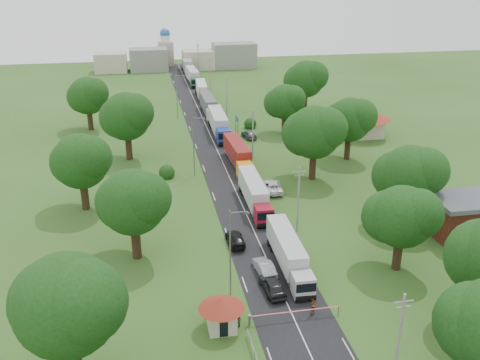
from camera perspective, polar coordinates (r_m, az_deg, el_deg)
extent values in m
plane|color=#2F4E1A|center=(75.14, 0.55, -3.39)|extent=(260.00, 260.00, 0.00)
cube|color=black|center=(93.30, -1.83, 1.82)|extent=(8.00, 200.00, 0.04)
cylinder|color=slate|center=(53.02, 1.02, -14.76)|extent=(0.20, 0.20, 1.10)
cube|color=slate|center=(52.73, 1.02, -14.32)|extent=(0.35, 0.35, 0.25)
cylinder|color=red|center=(53.68, 5.87, -13.77)|extent=(9.00, 0.12, 0.12)
cylinder|color=slate|center=(55.25, 10.47, -13.53)|extent=(0.10, 0.10, 1.00)
cube|color=#BCB09C|center=(52.26, -1.97, -14.51)|extent=(2.60, 2.60, 2.40)
cone|color=maroon|center=(51.26, -2.00, -12.99)|extent=(4.40, 4.40, 1.10)
cube|color=black|center=(52.31, -0.51, -14.19)|extent=(0.02, 1.20, 0.90)
cube|color=black|center=(51.34, -1.74, -15.55)|extent=(0.80, 0.02, 1.90)
cylinder|color=slate|center=(106.40, -0.23, 5.55)|extent=(0.12, 0.12, 4.00)
cylinder|color=slate|center=(108.67, -0.46, 5.91)|extent=(0.12, 0.12, 4.00)
cube|color=navy|center=(107.09, -0.35, 6.55)|extent=(0.06, 3.00, 1.00)
cube|color=silver|center=(107.09, -0.35, 6.55)|extent=(0.07, 3.10, 0.06)
cylinder|color=gray|center=(46.05, 16.54, -16.21)|extent=(0.24, 0.24, 9.00)
cube|color=gray|center=(43.85, 17.09, -12.30)|extent=(1.60, 0.10, 0.10)
cube|color=gray|center=(44.13, 17.01, -12.83)|extent=(1.20, 0.10, 0.10)
cylinder|color=gray|center=(68.32, 6.23, -2.08)|extent=(0.24, 0.24, 9.00)
cube|color=gray|center=(66.86, 6.37, 0.89)|extent=(1.60, 0.10, 0.10)
cube|color=gray|center=(67.04, 6.35, 0.49)|extent=(1.20, 0.10, 0.10)
cylinder|color=gray|center=(93.72, 1.37, 4.83)|extent=(0.24, 0.24, 9.00)
cube|color=gray|center=(92.66, 1.39, 7.07)|extent=(1.60, 0.10, 0.10)
cube|color=gray|center=(92.79, 1.39, 6.78)|extent=(1.20, 0.10, 0.10)
cylinder|color=gray|center=(120.28, -1.42, 8.73)|extent=(0.24, 0.24, 9.00)
cube|color=gray|center=(119.46, -1.43, 10.51)|extent=(1.60, 0.10, 0.10)
cube|color=gray|center=(119.56, -1.43, 10.27)|extent=(1.20, 0.10, 0.10)
cylinder|color=gray|center=(147.37, -3.22, 11.21)|extent=(0.24, 0.24, 9.00)
cube|color=gray|center=(146.70, -3.25, 12.66)|extent=(1.60, 0.10, 0.10)
cube|color=gray|center=(146.78, -3.25, 12.47)|extent=(1.20, 0.10, 0.10)
cylinder|color=gray|center=(174.75, -4.47, 12.90)|extent=(0.24, 0.24, 9.00)
cube|color=gray|center=(174.19, -4.51, 14.13)|extent=(1.60, 0.10, 0.10)
cube|color=gray|center=(174.26, -4.51, 13.97)|extent=(1.20, 0.10, 0.10)
cylinder|color=slate|center=(54.51, -1.06, -8.02)|extent=(0.16, 0.16, 10.00)
cube|color=slate|center=(52.45, -0.12, -3.48)|extent=(1.80, 0.10, 0.10)
cube|color=slate|center=(52.65, 0.74, -3.56)|extent=(0.50, 0.22, 0.15)
cylinder|color=slate|center=(86.32, -4.97, 3.56)|extent=(0.16, 0.16, 10.00)
cube|color=slate|center=(85.03, -4.47, 6.60)|extent=(1.80, 0.10, 0.10)
cube|color=slate|center=(85.16, -3.93, 6.54)|extent=(0.50, 0.22, 0.15)
cylinder|color=slate|center=(119.92, -6.75, 8.79)|extent=(0.16, 0.16, 10.00)
cube|color=slate|center=(118.99, -6.41, 11.02)|extent=(1.80, 0.10, 0.10)
cube|color=slate|center=(119.08, -6.02, 10.97)|extent=(0.50, 0.22, 0.15)
sphere|color=#12380F|center=(46.21, 23.93, -13.86)|extent=(6.60, 6.60, 6.60)
cylinder|color=#382616|center=(63.41, 16.45, -7.57)|extent=(1.04, 1.04, 3.85)
sphere|color=#12380F|center=(61.30, 16.92, -3.76)|extent=(7.00, 7.00, 7.00)
sphere|color=#12380F|center=(60.78, 18.46, -3.41)|extent=(5.50, 5.50, 5.50)
sphere|color=#12380F|center=(62.08, 15.53, -3.78)|extent=(6.00, 6.00, 6.00)
cylinder|color=#382616|center=(73.78, 17.25, -3.16)|extent=(1.08, 1.08, 4.20)
sphere|color=#12380F|center=(71.83, 17.71, 0.54)|extent=(7.70, 7.70, 7.70)
sphere|color=#12380F|center=(71.30, 19.16, 0.91)|extent=(6.05, 6.05, 6.05)
sphere|color=#12380F|center=(72.65, 16.40, 0.48)|extent=(6.60, 6.60, 6.60)
cylinder|color=#382616|center=(86.29, 7.76, 1.51)|extent=(1.12, 1.12, 4.55)
sphere|color=#12380F|center=(84.51, 7.95, 5.05)|extent=(8.40, 8.40, 8.40)
sphere|color=#12380F|center=(83.65, 9.22, 5.44)|extent=(6.60, 6.60, 6.60)
sphere|color=#12380F|center=(85.68, 6.85, 4.93)|extent=(7.20, 7.20, 7.20)
cylinder|color=#382616|center=(96.42, 11.39, 3.39)|extent=(1.08, 1.08, 4.20)
sphere|color=#12380F|center=(94.94, 11.62, 6.32)|extent=(7.70, 7.70, 7.70)
sphere|color=#12380F|center=(94.27, 12.69, 6.64)|extent=(6.05, 6.05, 6.05)
sphere|color=#12380F|center=(95.91, 10.68, 6.21)|extent=(6.60, 6.60, 6.60)
cylinder|color=#382616|center=(109.66, 4.73, 5.94)|extent=(1.04, 1.04, 3.85)
sphere|color=#12380F|center=(108.46, 4.80, 8.32)|extent=(7.00, 7.00, 7.00)
sphere|color=#12380F|center=(107.68, 5.61, 8.60)|extent=(5.50, 5.50, 5.50)
sphere|color=#12380F|center=(109.49, 4.11, 8.20)|extent=(6.00, 6.00, 6.00)
cylinder|color=#382616|center=(125.95, 6.94, 8.15)|extent=(1.12, 1.12, 4.55)
sphere|color=#12380F|center=(124.74, 7.06, 10.64)|extent=(8.40, 8.40, 8.40)
sphere|color=#12380F|center=(123.90, 7.92, 10.94)|extent=(6.60, 6.60, 6.60)
sphere|color=#12380F|center=(125.91, 6.31, 10.50)|extent=(7.20, 7.20, 7.20)
sphere|color=#12380F|center=(44.49, -17.97, -12.57)|extent=(8.40, 8.40, 8.40)
sphere|color=#12380F|center=(42.80, -16.25, -12.39)|extent=(6.60, 6.60, 6.60)
sphere|color=#12380F|center=(46.25, -19.18, -12.19)|extent=(7.20, 7.20, 7.20)
cylinder|color=#382616|center=(64.12, -11.02, -6.49)|extent=(1.08, 1.08, 4.20)
sphere|color=#12380F|center=(61.87, -11.36, -2.32)|extent=(7.70, 7.70, 7.70)
sphere|color=#12380F|center=(60.50, -10.12, -1.94)|extent=(6.05, 6.05, 6.05)
sphere|color=#12380F|center=(63.39, -12.32, -2.33)|extent=(6.60, 6.60, 6.60)
cylinder|color=#382616|center=(78.14, -16.23, -1.60)|extent=(1.08, 1.08, 4.20)
sphere|color=#12380F|center=(76.30, -16.64, 1.93)|extent=(7.70, 7.70, 7.70)
sphere|color=#12380F|center=(74.85, -15.73, 2.31)|extent=(6.05, 6.05, 6.05)
sphere|color=#12380F|center=(77.90, -17.31, 1.83)|extent=(6.60, 6.60, 6.60)
cylinder|color=#382616|center=(96.36, -11.78, 3.46)|extent=(1.12, 1.12, 4.55)
sphere|color=#12380F|center=(94.77, -12.04, 6.65)|extent=(8.40, 8.40, 8.40)
sphere|color=#12380F|center=(93.34, -11.16, 7.06)|extent=(6.60, 6.60, 6.60)
sphere|color=#12380F|center=(96.41, -12.72, 6.49)|extent=(7.20, 7.20, 7.20)
cylinder|color=#382616|center=(116.03, -15.69, 6.19)|extent=(1.08, 1.08, 4.20)
sphere|color=#12380F|center=(114.80, -15.95, 8.64)|extent=(7.70, 7.70, 7.70)
sphere|color=#12380F|center=(113.43, -15.34, 8.98)|extent=(6.05, 6.05, 6.05)
sphere|color=#12380F|center=(116.37, -16.42, 8.49)|extent=(6.60, 6.60, 6.60)
cube|color=maroon|center=(73.58, 22.83, -3.85)|extent=(8.00, 6.00, 4.60)
cube|color=#47494F|center=(72.56, 23.13, -2.00)|extent=(8.60, 6.60, 0.60)
cube|color=#BCB09C|center=(110.02, 13.01, 5.54)|extent=(7.00, 5.00, 4.00)
cone|color=maroon|center=(109.25, 13.14, 6.99)|extent=(10.08, 10.08, 1.80)
cube|color=gray|center=(178.87, -9.71, 12.55)|extent=(12.00, 8.00, 7.00)
cube|color=#BCB09C|center=(179.95, -4.48, 12.68)|extent=(10.00, 8.00, 6.00)
cube|color=gray|center=(181.47, -0.63, 13.15)|extent=(14.00, 8.00, 8.00)
cube|color=#BCB09C|center=(179.14, -13.62, 12.10)|extent=(10.00, 8.00, 6.00)
cube|color=#BCB09C|center=(186.89, -7.91, 13.21)|extent=(5.00, 5.00, 8.00)
cylinder|color=silver|center=(186.20, -7.99, 14.73)|extent=(3.20, 3.20, 2.00)
sphere|color=#2659B2|center=(186.00, -8.02, 15.22)|extent=(3.40, 3.40, 3.40)
cube|color=#BCBCBC|center=(56.82, 6.73, -11.04)|extent=(2.26, 2.26, 2.31)
cube|color=black|center=(55.76, 7.09, -11.37)|extent=(2.12, 0.07, 1.02)
cube|color=slate|center=(56.50, 7.01, -12.40)|extent=(2.04, 0.29, 0.32)
cube|color=slate|center=(62.46, 4.96, -8.44)|extent=(2.36, 10.67, 0.28)
cube|color=silver|center=(61.86, 4.94, -6.99)|extent=(2.55, 10.95, 2.77)
cylinder|color=black|center=(56.70, 6.94, -12.31)|extent=(2.17, 0.92, 0.92)
cylinder|color=black|center=(58.01, 6.45, -11.40)|extent=(2.17, 0.92, 0.92)
cylinder|color=black|center=(65.27, 4.20, -7.20)|extent=(2.17, 0.92, 0.92)
cylinder|color=black|center=(66.44, 3.90, -6.63)|extent=(2.17, 0.92, 0.92)
cube|color=maroon|center=(70.81, 2.55, -3.75)|extent=(2.33, 2.33, 2.39)
cube|color=black|center=(69.66, 2.76, -3.91)|extent=(2.20, 0.05, 1.05)
cube|color=slate|center=(70.28, 2.73, -4.84)|extent=(2.11, 0.28, 0.33)
cube|color=slate|center=(77.05, 1.41, -2.13)|extent=(2.36, 11.03, 0.29)
cube|color=silver|center=(76.62, 1.38, -0.87)|extent=(2.56, 11.32, 2.87)
cylinder|color=black|center=(70.51, 2.69, -4.79)|extent=(2.25, 0.96, 0.96)
cylinder|color=black|center=(72.01, 2.38, -4.18)|extent=(2.25, 0.96, 0.96)
cylinder|color=black|center=(80.14, 0.92, -1.32)|extent=(2.25, 0.96, 0.96)
cylinder|color=black|center=(81.43, 0.72, -0.92)|extent=(2.25, 0.96, 0.96)
cube|color=orange|center=(85.88, 0.51, 1.08)|extent=(2.45, 2.45, 2.45)
cube|color=black|center=(84.68, 0.67, 1.01)|extent=(2.25, 0.12, 1.08)
cube|color=slate|center=(85.21, 0.66, 0.20)|extent=(2.16, 0.34, 0.34)
cube|color=slate|center=(92.46, -0.31, 2.13)|extent=(2.75, 11.34, 0.29)
cube|color=maroon|center=(92.14, -0.34, 3.22)|extent=(2.95, 11.64, 2.93)
cylinder|color=black|center=(85.45, 0.62, 0.23)|extent=(2.30, 0.98, 0.98)
cylinder|color=black|center=(87.06, 0.40, 0.65)|extent=(2.30, 0.98, 0.98)
cylinder|color=black|center=(95.71, -0.68, 2.68)|extent=(2.30, 0.98, 0.98)
cylinder|color=black|center=(97.07, -0.83, 2.96)|extent=(2.30, 0.98, 0.98)
cube|color=#1C38A9|center=(102.44, -1.73, 4.68)|extent=(2.62, 2.62, 2.67)
cube|color=black|center=(101.11, -1.62, 4.67)|extent=(2.46, 0.08, 1.18)
cube|color=slate|center=(101.62, -1.61, 3.90)|extent=(2.36, 0.30, 0.37)
cube|color=slate|center=(109.77, -2.34, 5.41)|extent=(2.74, 12.35, 0.32)
cube|color=silver|center=(109.54, -2.38, 6.42)|extent=(2.96, 12.67, 3.21)
cylinder|color=black|center=(101.88, -1.64, 3.92)|extent=(2.51, 1.07, 1.07)
cylinder|color=black|center=(103.69, -1.81, 4.25)|extent=(2.51, 1.07, 1.07)
cylinder|color=black|center=(113.40, -2.62, 5.81)|extent=(2.51, 1.07, 1.07)
cylinder|color=black|center=(114.92, -2.73, 6.03)|extent=(2.51, 1.07, 1.07)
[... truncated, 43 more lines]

